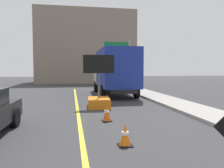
% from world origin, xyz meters
% --- Properties ---
extents(arrow_board_trailer, '(1.60, 1.88, 2.70)m').
position_xyz_m(arrow_board_trailer, '(1.12, 13.43, 0.48)').
color(arrow_board_trailer, orange).
rests_on(arrow_board_trailer, ground).
extents(box_truck, '(2.61, 7.17, 3.36)m').
position_xyz_m(box_truck, '(2.92, 18.43, 1.82)').
color(box_truck, black).
rests_on(box_truck, ground).
extents(highway_guide_sign, '(2.79, 0.18, 5.00)m').
position_xyz_m(highway_guide_sign, '(5.02, 25.26, 3.42)').
color(highway_guide_sign, gray).
rests_on(highway_guide_sign, ground).
extents(far_building_block, '(13.57, 8.03, 10.00)m').
position_xyz_m(far_building_block, '(1.77, 35.62, 5.00)').
color(far_building_block, gray).
rests_on(far_building_block, ground).
extents(traffic_cone_mid_lane, '(0.36, 0.36, 0.58)m').
position_xyz_m(traffic_cone_mid_lane, '(1.07, 7.38, 0.29)').
color(traffic_cone_mid_lane, black).
rests_on(traffic_cone_mid_lane, ground).
extents(traffic_cone_far_lane, '(0.36, 0.36, 0.67)m').
position_xyz_m(traffic_cone_far_lane, '(1.03, 10.15, 0.33)').
color(traffic_cone_far_lane, black).
rests_on(traffic_cone_far_lane, ground).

